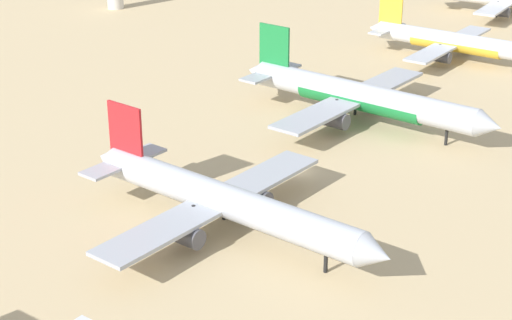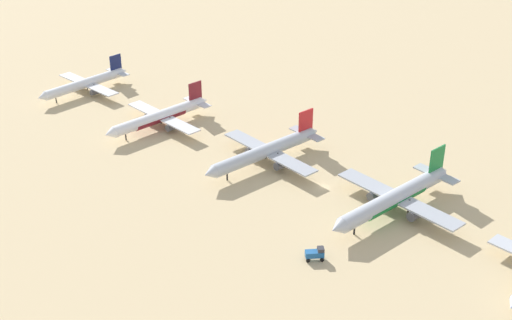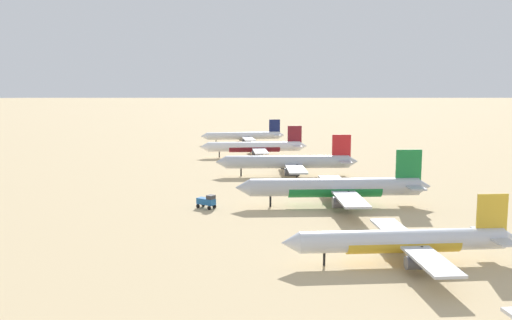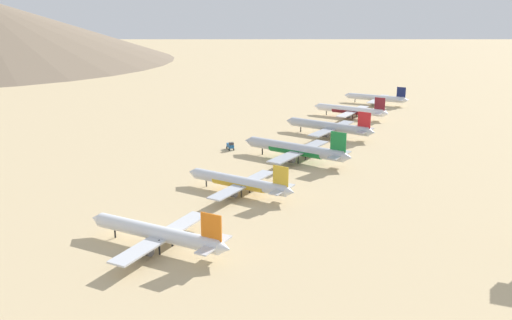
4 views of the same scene
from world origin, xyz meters
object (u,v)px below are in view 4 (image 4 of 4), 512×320
object	(u,v)px
parked_jet_4	(240,182)
service_truck	(230,145)
parked_jet_2	(330,127)
parked_jet_0	(377,98)
parked_jet_3	(297,149)
parked_jet_1	(351,110)
parked_jet_5	(159,233)

from	to	relation	value
parked_jet_4	service_truck	bearing A→B (deg)	-61.90
parked_jet_2	service_truck	distance (m)	58.47
parked_jet_0	service_truck	xyz separation A→B (m)	(43.42, 147.07, -2.36)
parked_jet_2	parked_jet_3	xyz separation A→B (m)	(1.85, 50.79, 0.20)
parked_jet_4	parked_jet_2	bearing A→B (deg)	-94.30
parked_jet_2	parked_jet_4	xyz separation A→B (m)	(7.58, 100.76, -0.59)
parked_jet_3	parked_jet_2	bearing A→B (deg)	-92.08
parked_jet_1	parked_jet_3	world-z (taller)	parked_jet_3
parked_jet_2	service_truck	bearing A→B (deg)	50.07
parked_jet_2	parked_jet_0	bearing A→B (deg)	-93.32
parked_jet_0	parked_jet_4	distance (m)	203.50
parked_jet_4	parked_jet_1	bearing A→B (deg)	-92.72
parked_jet_2	parked_jet_1	bearing A→B (deg)	-89.59
parked_jet_2	parked_jet_3	distance (m)	50.83
parked_jet_1	service_truck	size ratio (longest dim) A/B	8.84
parked_jet_0	parked_jet_2	bearing A→B (deg)	86.68
parked_jet_4	parked_jet_3	bearing A→B (deg)	-96.54
parked_jet_3	parked_jet_4	xyz separation A→B (m)	(5.73, 49.97, -0.79)
parked_jet_2	parked_jet_3	size ratio (longest dim) A/B	0.95
parked_jet_2	parked_jet_4	distance (m)	101.04
parked_jet_0	parked_jet_4	bearing A→B (deg)	86.19
parked_jet_1	parked_jet_4	world-z (taller)	parked_jet_1
parked_jet_0	parked_jet_2	xyz separation A→B (m)	(5.94, 102.29, 0.67)
parked_jet_3	parked_jet_4	world-z (taller)	parked_jet_3
service_truck	parked_jet_5	bearing A→B (deg)	104.12
parked_jet_1	parked_jet_4	bearing A→B (deg)	87.28
parked_jet_0	parked_jet_5	distance (m)	255.83
parked_jet_1	parked_jet_2	distance (m)	51.20
parked_jet_3	parked_jet_5	distance (m)	102.58
parked_jet_2	parked_jet_4	world-z (taller)	parked_jet_2
parked_jet_3	parked_jet_5	size ratio (longest dim) A/B	1.11
parked_jet_4	parked_jet_5	xyz separation A→B (m)	(2.68, 52.27, 0.31)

